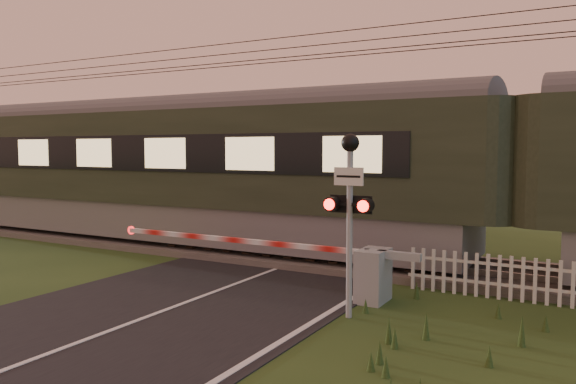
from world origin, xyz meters
The scene contains 8 objects.
ground centered at (0.00, 0.00, 0.00)m, with size 160.00×160.00×0.00m, color #233B16.
road centered at (0.02, -0.23, 0.01)m, with size 6.00×140.00×0.03m.
track_bed centered at (0.00, 6.50, 0.07)m, with size 140.00×3.40×0.39m.
overhead_wires centered at (0.00, 6.50, 5.72)m, with size 120.00×0.62×0.62m.
train centered at (5.46, 6.50, 2.46)m, with size 46.67×3.22×4.36m.
boom_gate centered at (2.75, 3.21, 0.60)m, with size 7.55×0.81×1.08m.
crossing_signal centered at (3.16, 2.00, 2.27)m, with size 0.84×0.35×3.30m.
picket_fence centered at (5.12, 4.60, 0.46)m, with size 3.32×0.08×0.91m.
Camera 1 is at (7.01, -7.21, 3.04)m, focal length 35.00 mm.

